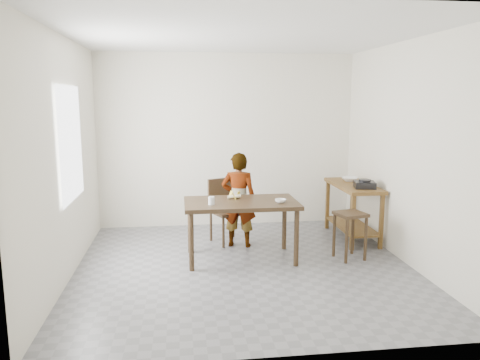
{
  "coord_description": "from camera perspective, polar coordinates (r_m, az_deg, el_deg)",
  "views": [
    {
      "loc": [
        -0.74,
        -5.32,
        2.01
      ],
      "look_at": [
        0.0,
        0.4,
        1.0
      ],
      "focal_mm": 35.0,
      "sensor_mm": 36.0,
      "label": 1
    }
  ],
  "objects": [
    {
      "name": "window_pane",
      "position": [
        5.68,
        -19.91,
        4.19
      ],
      "size": [
        0.02,
        1.1,
        1.3
      ],
      "primitive_type": "cube",
      "color": "white",
      "rests_on": "wall_left"
    },
    {
      "name": "wall_front",
      "position": [
        3.44,
        5.18,
        -1.12
      ],
      "size": [
        4.0,
        0.04,
        2.7
      ],
      "primitive_type": "cube",
      "color": "white",
      "rests_on": "ground"
    },
    {
      "name": "child",
      "position": [
        6.35,
        -0.16,
        -2.44
      ],
      "size": [
        0.54,
        0.43,
        1.3
      ],
      "primitive_type": "imported",
      "rotation": [
        0.0,
        0.0,
        2.87
      ],
      "color": "silver",
      "rests_on": "floor"
    },
    {
      "name": "wall_back",
      "position": [
        7.4,
        -1.62,
        4.81
      ],
      "size": [
        4.0,
        0.04,
        2.7
      ],
      "primitive_type": "cube",
      "color": "white",
      "rests_on": "ground"
    },
    {
      "name": "glass_tumbler",
      "position": [
        5.62,
        -3.5,
        -2.53
      ],
      "size": [
        0.1,
        0.1,
        0.1
      ],
      "primitive_type": "cylinder",
      "rotation": [
        0.0,
        0.0,
        0.32
      ],
      "color": "silver",
      "rests_on": "dining_table"
    },
    {
      "name": "banana",
      "position": [
        5.94,
        -0.7,
        -1.98
      ],
      "size": [
        0.19,
        0.14,
        0.07
      ],
      "primitive_type": null,
      "rotation": [
        0.0,
        0.0,
        -0.01
      ],
      "color": "#FFEA4E",
      "rests_on": "dining_table"
    },
    {
      "name": "small_bowl",
      "position": [
        5.75,
        4.95,
        -2.55
      ],
      "size": [
        0.17,
        0.17,
        0.04
      ],
      "primitive_type": "imported",
      "rotation": [
        0.0,
        0.0,
        -0.27
      ],
      "color": "white",
      "rests_on": "dining_table"
    },
    {
      "name": "wall_right",
      "position": [
        6.03,
        19.96,
        3.05
      ],
      "size": [
        0.04,
        4.0,
        2.7
      ],
      "primitive_type": "cube",
      "color": "white",
      "rests_on": "ground"
    },
    {
      "name": "stool",
      "position": [
        6.1,
        13.23,
        -6.61
      ],
      "size": [
        0.41,
        0.41,
        0.6
      ],
      "primitive_type": null,
      "rotation": [
        0.0,
        0.0,
        0.24
      ],
      "color": "#372717",
      "rests_on": "floor"
    },
    {
      "name": "floor",
      "position": [
        5.74,
        0.52,
        -10.78
      ],
      "size": [
        4.0,
        4.0,
        0.04
      ],
      "primitive_type": "cube",
      "color": "slate",
      "rests_on": "ground"
    },
    {
      "name": "serving_bowl",
      "position": [
        7.11,
        13.23,
        0.11
      ],
      "size": [
        0.3,
        0.3,
        0.06
      ],
      "primitive_type": "imported",
      "rotation": [
        0.0,
        0.0,
        -0.33
      ],
      "color": "white",
      "rests_on": "prep_counter"
    },
    {
      "name": "dining_table",
      "position": [
        5.9,
        0.13,
        -6.16
      ],
      "size": [
        1.4,
        0.8,
        0.75
      ],
      "primitive_type": null,
      "color": "#372717",
      "rests_on": "floor"
    },
    {
      "name": "prep_counter",
      "position": [
        6.97,
        13.55,
        -3.71
      ],
      "size": [
        0.5,
        1.2,
        0.8
      ],
      "primitive_type": null,
      "color": "brown",
      "rests_on": "floor"
    },
    {
      "name": "ceiling",
      "position": [
        5.42,
        0.57,
        17.47
      ],
      "size": [
        4.0,
        4.0,
        0.04
      ],
      "primitive_type": "cube",
      "color": "white",
      "rests_on": "wall_back"
    },
    {
      "name": "dining_chair",
      "position": [
        6.57,
        -1.42,
        -3.85
      ],
      "size": [
        0.57,
        0.57,
        0.89
      ],
      "primitive_type": null,
      "rotation": [
        0.0,
        0.0,
        0.41
      ],
      "color": "#372717",
      "rests_on": "floor"
    },
    {
      "name": "gas_burner",
      "position": [
        6.61,
        14.95,
        -0.56
      ],
      "size": [
        0.32,
        0.32,
        0.09
      ],
      "primitive_type": "cube",
      "rotation": [
        0.0,
        0.0,
        -0.21
      ],
      "color": "black",
      "rests_on": "prep_counter"
    },
    {
      "name": "wall_left",
      "position": [
        5.51,
        -20.77,
        2.42
      ],
      "size": [
        0.04,
        4.0,
        2.7
      ],
      "primitive_type": "cube",
      "color": "white",
      "rests_on": "ground"
    }
  ]
}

